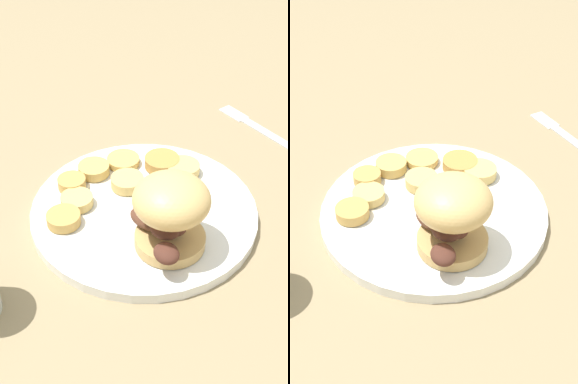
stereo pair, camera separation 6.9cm
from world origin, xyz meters
TOP-DOWN VIEW (x-y plane):
  - ground_plane at (0.00, 0.00)m, footprint 4.00×4.00m
  - dinner_plate at (0.00, 0.00)m, footprint 0.30×0.30m
  - sandwich at (0.01, -0.08)m, footprint 0.09×0.11m
  - potato_round_0 at (0.08, 0.06)m, footprint 0.05×0.05m
  - potato_round_1 at (-0.01, 0.05)m, footprint 0.05×0.05m
  - potato_round_2 at (-0.08, 0.03)m, footprint 0.04×0.04m
  - potato_round_3 at (0.00, 0.10)m, footprint 0.05×0.05m
  - potato_round_4 at (-0.05, 0.09)m, footprint 0.04×0.04m
  - potato_round_5 at (-0.08, 0.07)m, footprint 0.04×0.04m
  - potato_round_6 at (0.05, 0.08)m, footprint 0.05×0.05m
  - potato_round_7 at (-0.11, 0.00)m, footprint 0.04×0.04m
  - fork at (0.24, 0.16)m, footprint 0.07×0.16m

SIDE VIEW (x-z plane):
  - ground_plane at x=0.00m, z-range 0.00..0.00m
  - fork at x=0.24m, z-range 0.00..0.00m
  - dinner_plate at x=0.00m, z-range 0.00..0.02m
  - potato_round_3 at x=0.00m, z-range 0.02..0.03m
  - potato_round_2 at x=-0.08m, z-range 0.02..0.03m
  - potato_round_4 at x=-0.05m, z-range 0.02..0.03m
  - potato_round_0 at x=0.08m, z-range 0.02..0.03m
  - potato_round_7 at x=-0.11m, z-range 0.02..0.03m
  - potato_round_5 at x=-0.08m, z-range 0.02..0.03m
  - potato_round_1 at x=-0.01m, z-range 0.02..0.03m
  - potato_round_6 at x=0.05m, z-range 0.02..0.03m
  - sandwich at x=0.01m, z-range 0.02..0.12m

